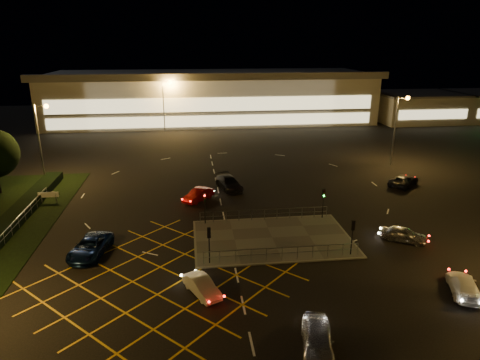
{
  "coord_description": "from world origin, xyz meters",
  "views": [
    {
      "loc": [
        -5.3,
        -37.23,
        17.46
      ],
      "look_at": [
        0.41,
        9.63,
        2.0
      ],
      "focal_mm": 32.0,
      "sensor_mm": 36.0,
      "label": 1
    }
  ],
  "objects": [
    {
      "name": "ground",
      "position": [
        0.0,
        0.0,
        0.0
      ],
      "size": [
        180.0,
        180.0,
        0.0
      ],
      "primitive_type": "plane",
      "color": "black",
      "rests_on": "ground"
    },
    {
      "name": "pedestrian_island",
      "position": [
        2.0,
        -2.0,
        0.06
      ],
      "size": [
        14.0,
        9.0,
        0.12
      ],
      "primitive_type": "cube",
      "color": "#4C4944",
      "rests_on": "ground"
    },
    {
      "name": "hedge",
      "position": [
        -23.0,
        6.0,
        0.5
      ],
      "size": [
        2.0,
        26.0,
        1.0
      ],
      "primitive_type": "cube",
      "color": "black",
      "rests_on": "ground"
    },
    {
      "name": "supermarket",
      "position": [
        0.0,
        61.95,
        5.31
      ],
      "size": [
        72.0,
        26.5,
        10.5
      ],
      "color": "beige",
      "rests_on": "ground"
    },
    {
      "name": "retail_unit_a",
      "position": [
        46.0,
        53.97,
        3.21
      ],
      "size": [
        18.8,
        14.8,
        6.35
      ],
      "color": "beige",
      "rests_on": "ground"
    },
    {
      "name": "streetlight_nw",
      "position": [
        -23.56,
        18.0,
        6.56
      ],
      "size": [
        1.78,
        0.56,
        10.03
      ],
      "color": "slate",
      "rests_on": "ground"
    },
    {
      "name": "streetlight_ne",
      "position": [
        24.44,
        20.0,
        6.56
      ],
      "size": [
        1.78,
        0.56,
        10.03
      ],
      "color": "slate",
      "rests_on": "ground"
    },
    {
      "name": "streetlight_far_left",
      "position": [
        -9.56,
        48.0,
        6.56
      ],
      "size": [
        1.78,
        0.56,
        10.03
      ],
      "color": "slate",
      "rests_on": "ground"
    },
    {
      "name": "streetlight_far_right",
      "position": [
        30.44,
        50.0,
        6.56
      ],
      "size": [
        1.78,
        0.56,
        10.03
      ],
      "color": "slate",
      "rests_on": "ground"
    },
    {
      "name": "signal_sw",
      "position": [
        -4.0,
        -5.99,
        2.37
      ],
      "size": [
        0.28,
        0.3,
        3.15
      ],
      "rotation": [
        0.0,
        0.0,
        3.14
      ],
      "color": "black",
      "rests_on": "pedestrian_island"
    },
    {
      "name": "signal_se",
      "position": [
        8.0,
        -5.99,
        2.37
      ],
      "size": [
        0.28,
        0.3,
        3.15
      ],
      "rotation": [
        0.0,
        0.0,
        3.14
      ],
      "color": "black",
      "rests_on": "pedestrian_island"
    },
    {
      "name": "signal_nw",
      "position": [
        -4.0,
        1.99,
        2.37
      ],
      "size": [
        0.28,
        0.3,
        3.15
      ],
      "color": "black",
      "rests_on": "pedestrian_island"
    },
    {
      "name": "signal_ne",
      "position": [
        8.0,
        1.99,
        2.37
      ],
      "size": [
        0.28,
        0.3,
        3.15
      ],
      "color": "black",
      "rests_on": "pedestrian_island"
    },
    {
      "name": "car_near_silver",
      "position": [
        1.76,
        -16.96,
        0.76
      ],
      "size": [
        2.74,
        4.75,
        1.52
      ],
      "primitive_type": "imported",
      "rotation": [
        0.0,
        0.0,
        6.06
      ],
      "color": "silver",
      "rests_on": "ground"
    },
    {
      "name": "car_queue_white",
      "position": [
        -4.78,
        -10.23,
        0.62
      ],
      "size": [
        2.86,
        3.94,
        1.24
      ],
      "primitive_type": "imported",
      "rotation": [
        0.0,
        0.0,
        0.47
      ],
      "color": "silver",
      "rests_on": "ground"
    },
    {
      "name": "car_left_blue",
      "position": [
        -13.99,
        -3.18,
        0.75
      ],
      "size": [
        3.51,
        5.77,
        1.5
      ],
      "primitive_type": "imported",
      "rotation": [
        0.0,
        0.0,
        6.08
      ],
      "color": "#0A1A41",
      "rests_on": "ground"
    },
    {
      "name": "car_far_dkgrey",
      "position": [
        -0.64,
        12.37,
        0.77
      ],
      "size": [
        3.46,
        5.7,
        1.54
      ],
      "primitive_type": "imported",
      "rotation": [
        0.0,
        0.0,
        0.26
      ],
      "color": "black",
      "rests_on": "ground"
    },
    {
      "name": "car_right_silver",
      "position": [
        13.77,
        -3.94,
        0.68
      ],
      "size": [
        4.24,
        3.45,
        1.36
      ],
      "primitive_type": "imported",
      "rotation": [
        0.0,
        0.0,
        1.02
      ],
      "color": "#B4B7BC",
      "rests_on": "ground"
    },
    {
      "name": "car_circ_red",
      "position": [
        -4.49,
        8.75,
        0.69
      ],
      "size": [
        3.85,
        4.14,
        1.38
      ],
      "primitive_type": "imported",
      "rotation": [
        0.0,
        0.0,
        5.57
      ],
      "color": "maroon",
      "rests_on": "ground"
    },
    {
      "name": "car_east_grey",
      "position": [
        21.33,
        10.93,
        0.7
      ],
      "size": [
        5.29,
        5.02,
        1.39
      ],
      "primitive_type": "imported",
      "rotation": [
        0.0,
        0.0,
        2.29
      ],
      "color": "black",
      "rests_on": "ground"
    },
    {
      "name": "car_approach_white",
      "position": [
        14.0,
        -12.47,
        0.64
      ],
      "size": [
        3.24,
        4.75,
        1.28
      ],
      "primitive_type": "imported",
      "rotation": [
        0.0,
        0.0,
        2.78
      ],
      "color": "white",
      "rests_on": "ground"
    }
  ]
}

